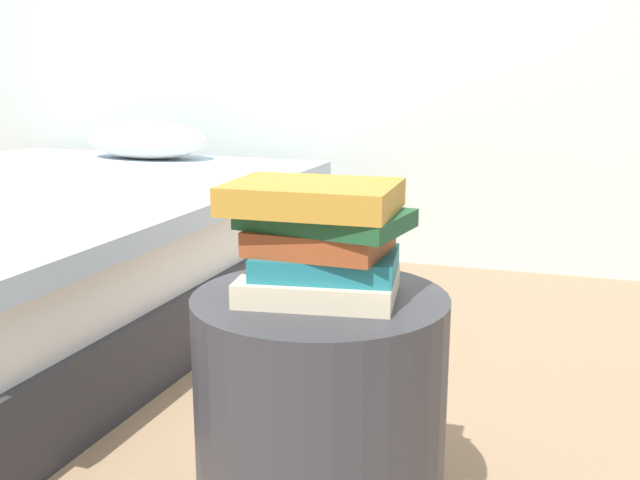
% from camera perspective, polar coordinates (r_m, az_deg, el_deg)
% --- Properties ---
extents(bed, '(1.61, 2.06, 0.62)m').
position_cam_1_polar(bed, '(2.69, -21.93, -0.92)').
color(bed, '#2D2D33').
rests_on(bed, ground_plane).
extents(side_table, '(0.45, 0.45, 0.46)m').
position_cam_1_polar(side_table, '(1.37, -0.00, -13.51)').
color(side_table, '#333338').
rests_on(side_table, ground_plane).
extents(book_cream, '(0.28, 0.22, 0.04)m').
position_cam_1_polar(book_cream, '(1.27, -0.14, -3.50)').
color(book_cream, beige).
rests_on(book_cream, side_table).
extents(book_teal, '(0.26, 0.20, 0.04)m').
position_cam_1_polar(book_teal, '(1.26, 0.47, -1.77)').
color(book_teal, '#1E727F').
rests_on(book_teal, book_cream).
extents(book_rust, '(0.23, 0.18, 0.04)m').
position_cam_1_polar(book_rust, '(1.26, 0.05, 0.04)').
color(book_rust, '#994723').
rests_on(book_rust, book_teal).
extents(book_forest, '(0.29, 0.21, 0.03)m').
position_cam_1_polar(book_forest, '(1.24, 0.44, 1.61)').
color(book_forest, '#1E512D').
rests_on(book_forest, book_rust).
extents(book_ochre, '(0.28, 0.21, 0.05)m').
position_cam_1_polar(book_ochre, '(1.23, -0.60, 3.35)').
color(book_ochre, '#B7842D').
rests_on(book_ochre, book_forest).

